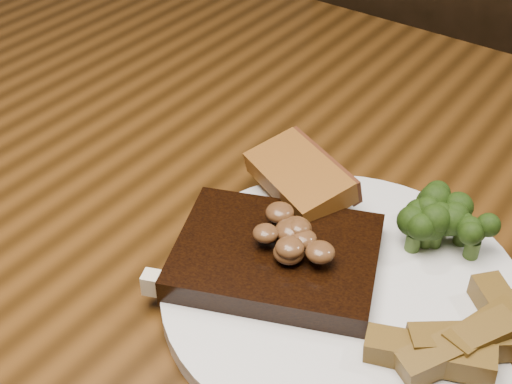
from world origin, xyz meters
TOP-DOWN VIEW (x-y plane):
  - dining_table at (0.00, 0.00)m, footprint 1.60×0.90m
  - chair_far at (-0.06, 0.65)m, footprint 0.53×0.53m
  - plate at (0.10, -0.06)m, footprint 0.30×0.30m
  - steak at (0.05, -0.07)m, footprint 0.20×0.18m
  - steak_bone at (0.05, -0.13)m, footprint 0.15×0.07m
  - mushroom_pile at (0.06, -0.06)m, footprint 0.07×0.07m
  - garlic_bread at (0.02, 0.01)m, footprint 0.12×0.09m
  - potato_wedges at (0.19, -0.04)m, footprint 0.12×0.12m
  - broccoli_cluster at (0.14, 0.03)m, footprint 0.08×0.08m

SIDE VIEW (x-z plane):
  - chair_far at x=-0.06m, z-range 0.05..1.00m
  - dining_table at x=0.00m, z-range 0.28..1.03m
  - plate at x=0.10m, z-range 0.75..0.76m
  - steak_bone at x=0.05m, z-range 0.76..0.78m
  - garlic_bread at x=0.02m, z-range 0.76..0.78m
  - potato_wedges at x=0.19m, z-range 0.76..0.79m
  - steak at x=0.05m, z-range 0.76..0.79m
  - broccoli_cluster at x=0.14m, z-range 0.76..0.80m
  - mushroom_pile at x=0.06m, z-range 0.79..0.81m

